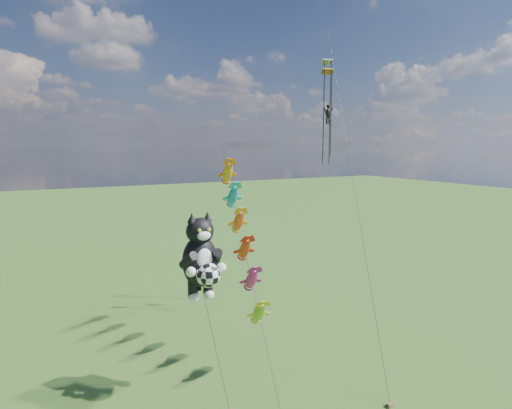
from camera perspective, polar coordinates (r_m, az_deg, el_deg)
name	(u,v)px	position (r m, az deg, el deg)	size (l,w,h in m)	color
cat_kite_rig	(201,257)	(26.58, -7.29, -7.01)	(2.55, 4.21, 11.74)	#4F3C28
fish_windsock_rig	(242,236)	(32.41, -1.94, -4.18)	(3.36, 15.67, 15.97)	#4F3C28
parafoil_rig	(329,112)	(39.33, 9.72, 12.08)	(7.38, 16.32, 26.27)	#4F3C28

